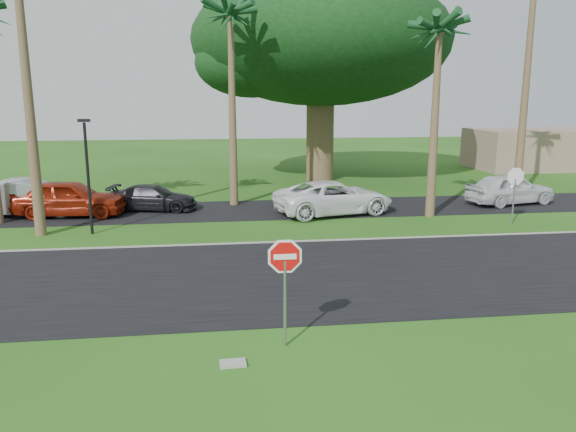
# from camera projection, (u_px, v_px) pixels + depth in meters

# --- Properties ---
(ground) EXTENTS (120.00, 120.00, 0.00)m
(ground) POSITION_uv_depth(u_px,v_px,m) (253.00, 300.00, 15.49)
(ground) COLOR #1F4812
(ground) RESTS_ON ground
(road) EXTENTS (120.00, 8.00, 0.02)m
(road) POSITION_uv_depth(u_px,v_px,m) (249.00, 277.00, 17.42)
(road) COLOR black
(road) RESTS_ON ground
(parking_strip) EXTENTS (120.00, 5.00, 0.02)m
(parking_strip) POSITION_uv_depth(u_px,v_px,m) (235.00, 210.00, 27.60)
(parking_strip) COLOR black
(parking_strip) RESTS_ON ground
(curb) EXTENTS (120.00, 0.12, 0.06)m
(curb) POSITION_uv_depth(u_px,v_px,m) (242.00, 243.00, 21.34)
(curb) COLOR gray
(curb) RESTS_ON ground
(stop_sign_near) EXTENTS (1.05, 0.07, 2.62)m
(stop_sign_near) POSITION_uv_depth(u_px,v_px,m) (285.00, 271.00, 12.27)
(stop_sign_near) COLOR gray
(stop_sign_near) RESTS_ON ground
(stop_sign_far) EXTENTS (1.05, 0.07, 2.62)m
(stop_sign_far) POSITION_uv_depth(u_px,v_px,m) (515.00, 184.00, 24.41)
(stop_sign_far) COLOR gray
(stop_sign_far) RESTS_ON ground
(palm_center) EXTENTS (5.00, 5.00, 10.50)m
(palm_center) POSITION_uv_depth(u_px,v_px,m) (230.00, 19.00, 27.14)
(palm_center) COLOR brown
(palm_center) RESTS_ON ground
(palm_right_near) EXTENTS (5.00, 5.00, 9.50)m
(palm_right_near) POSITION_uv_depth(u_px,v_px,m) (439.00, 34.00, 24.62)
(palm_right_near) COLOR brown
(palm_right_near) RESTS_ON ground
(canopy_tree) EXTENTS (16.50, 16.50, 13.12)m
(canopy_tree) POSITION_uv_depth(u_px,v_px,m) (321.00, 41.00, 35.71)
(canopy_tree) COLOR brown
(canopy_tree) RESTS_ON ground
(streetlight_right) EXTENTS (0.45, 0.25, 4.64)m
(streetlight_right) POSITION_uv_depth(u_px,v_px,m) (88.00, 169.00, 22.40)
(streetlight_right) COLOR black
(streetlight_right) RESTS_ON ground
(building_far) EXTENTS (10.00, 6.00, 3.00)m
(building_far) POSITION_uv_depth(u_px,v_px,m) (538.00, 149.00, 43.45)
(building_far) COLOR gray
(building_far) RESTS_ON ground
(car_silver) EXTENTS (5.23, 1.93, 1.71)m
(car_silver) POSITION_uv_depth(u_px,v_px,m) (31.00, 198.00, 26.20)
(car_silver) COLOR #BABDC2
(car_silver) RESTS_ON ground
(car_red) EXTENTS (5.17, 2.36, 1.72)m
(car_red) POSITION_uv_depth(u_px,v_px,m) (70.00, 198.00, 26.04)
(car_red) COLOR maroon
(car_red) RESTS_ON ground
(car_dark) EXTENTS (4.49, 2.49, 1.23)m
(car_dark) POSITION_uv_depth(u_px,v_px,m) (153.00, 198.00, 27.50)
(car_dark) COLOR black
(car_dark) RESTS_ON ground
(car_minivan) EXTENTS (6.12, 3.87, 1.57)m
(car_minivan) POSITION_uv_depth(u_px,v_px,m) (334.00, 198.00, 26.60)
(car_minivan) COLOR white
(car_minivan) RESTS_ON ground
(car_pickup) EXTENTS (5.00, 2.88, 1.60)m
(car_pickup) POSITION_uv_depth(u_px,v_px,m) (510.00, 189.00, 29.03)
(car_pickup) COLOR silver
(car_pickup) RESTS_ON ground
(utility_slab) EXTENTS (0.57, 0.38, 0.06)m
(utility_slab) POSITION_uv_depth(u_px,v_px,m) (233.00, 363.00, 11.76)
(utility_slab) COLOR gray
(utility_slab) RESTS_ON ground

